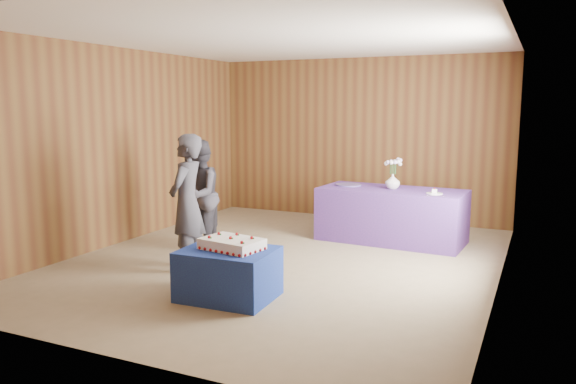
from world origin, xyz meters
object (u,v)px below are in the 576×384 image
Objects in this scene: vase at (393,181)px; guest_left at (187,203)px; cake_table at (228,274)px; sheet_cake at (232,244)px; guest_right at (198,195)px; serving_table at (391,215)px.

guest_left reaches higher than vase.
cake_table is at bearing -106.07° from vase.
vase is at bearing 84.08° from sheet_cake.
cake_table is at bearing 22.54° from guest_right.
guest_right reaches higher than cake_table.
serving_table is 3.12m from sheet_cake.
sheet_cake is 0.42× the size of guest_left.
sheet_cake is at bearing -105.73° from vase.
guest_right is (-2.23, -1.52, -0.12)m from vase.
serving_table is (0.88, 3.03, 0.12)m from cake_table.
vase is (0.88, 3.04, 0.61)m from cake_table.
cake_table is at bearing 44.16° from guest_left.
serving_table is at bearing -85.18° from vase.
cake_table is at bearing -122.47° from sheet_cake.
guest_left reaches higher than serving_table.
serving_table is 0.48m from vase.
vase is at bearing 98.35° from serving_table.
sheet_cake is 0.46× the size of guest_right.
vase is 2.99m from guest_left.
serving_table reaches higher than sheet_cake.
sheet_cake is (0.03, 0.03, 0.30)m from cake_table.
guest_left is at bearing -124.00° from serving_table.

